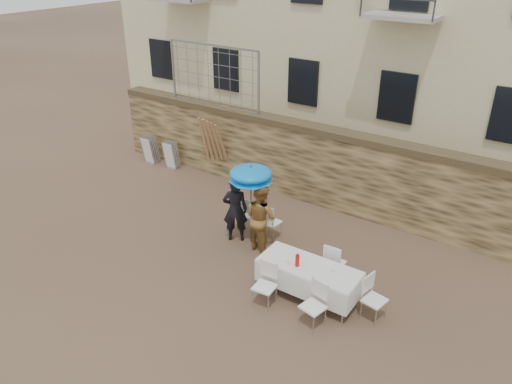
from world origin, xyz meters
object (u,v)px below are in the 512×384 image
Objects in this scene: couple_chair_right at (271,221)px; umbrella at (251,176)px; soda_bottle at (297,261)px; chair_stack_right at (174,154)px; man_suit at (235,210)px; banquet_table at (309,267)px; table_chair_front_right at (313,306)px; woman_dress at (261,218)px; table_chair_side at (375,299)px; table_chair_back at (335,262)px; chair_stack_left at (154,148)px; table_chair_front_left at (264,286)px; couple_chair_left at (248,213)px.

umbrella is at bearing 60.41° from couple_chair_right.
chair_stack_right is (-6.70, 3.63, -0.45)m from soda_bottle.
man_suit is 0.87× the size of umbrella.
table_chair_front_right is (0.50, -0.75, -0.25)m from banquet_table.
woman_dress is 1.78× the size of table_chair_side.
chair_stack_right is at bearing -63.13° from man_suit.
banquet_table is 0.86m from table_chair_back.
couple_chair_right is (-0.05, 0.55, -0.38)m from woman_dress.
man_suit is 4.09m from table_chair_side.
chair_stack_left is (-8.00, 2.68, -0.02)m from table_chair_back.
table_chair_back is (2.38, -0.27, -1.33)m from umbrella.
umbrella is 2.00× the size of table_chair_side.
soda_bottle is at bearing -25.54° from chair_stack_left.
banquet_table is 2.19× the size of table_chair_front_left.
table_chair_front_right is 1.00× the size of table_chair_back.
couple_chair_left is (0.00, 0.55, -0.36)m from man_suit.
table_chair_front_left is at bearing -30.45° from chair_stack_left.
table_chair_front_right is (3.08, -2.27, 0.00)m from couple_chair_left.
man_suit reaches higher than chair_stack_left.
couple_chair_right is at bearing 56.31° from umbrella.
man_suit is 2.65m from table_chair_front_left.
chair_stack_left is at bearing -14.20° from couple_chair_right.
soda_bottle reaches higher than table_chair_side.
table_chair_back reaches higher than chair_stack_left.
chair_stack_left is (-7.60, 3.63, -0.45)m from soda_bottle.
woman_dress is 1.86× the size of chair_stack_left.
chair_stack_right is (-8.30, 3.38, -0.02)m from table_chair_side.
couple_chair_right is 1.00× the size of table_chair_back.
banquet_table is 0.99m from table_chair_front_left.
chair_stack_right is at bearing -9.93° from woman_dress.
soda_bottle is at bearing 131.18° from couple_chair_left.
soda_bottle is at bearing 121.74° from man_suit.
man_suit is 0.75m from woman_dress.
chair_stack_right is (-6.30, 4.23, -0.02)m from table_chair_front_left.
man_suit is at bearing -165.96° from umbrella.
couple_chair_left is 4.74m from chair_stack_right.
woman_dress is 5.67m from chair_stack_right.
table_chair_side is (0.90, 0.85, 0.00)m from table_chair_front_right.
man_suit is 6.43× the size of soda_bottle.
woman_dress is 2.92m from table_chair_front_right.
umbrella is at bearing -23.19° from chair_stack_left.
couple_chair_right is at bearing 166.30° from couple_chair_left.
couple_chair_right is 3.69× the size of soda_bottle.
banquet_table is 8.54m from chair_stack_left.
table_chair_front_left is (1.98, -2.27, 0.00)m from couple_chair_left.
table_chair_back is at bearing -168.48° from woman_dress.
chair_stack_right is at bearing 153.22° from banquet_table.
banquet_table is at bearing 135.73° from couple_chair_left.
man_suit is 2.63m from soda_bottle.
umbrella reaches higher than table_chair_front_left.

